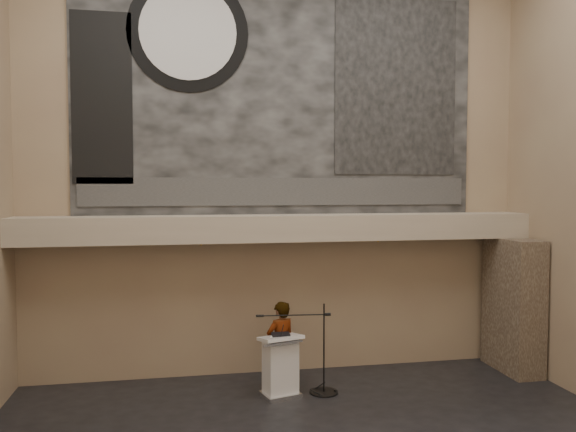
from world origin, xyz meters
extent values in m
cube|color=#8B7058|center=(0.00, 4.00, 4.25)|extent=(10.00, 0.02, 8.50)
cube|color=#8B7058|center=(0.00, -4.00, 4.25)|extent=(10.00, 0.02, 8.50)
cube|color=tan|center=(0.00, 3.60, 2.95)|extent=(10.00, 0.80, 0.50)
cylinder|color=#B2893D|center=(-1.60, 3.55, 2.67)|extent=(0.04, 0.04, 0.06)
cylinder|color=#B2893D|center=(1.90, 3.55, 2.67)|extent=(0.04, 0.04, 0.06)
cube|color=black|center=(0.00, 3.97, 5.70)|extent=(8.00, 0.05, 5.00)
cube|color=#313131|center=(0.00, 3.93, 3.65)|extent=(7.76, 0.02, 0.55)
cylinder|color=black|center=(-1.80, 3.93, 6.70)|extent=(2.30, 0.02, 2.30)
cylinder|color=silver|center=(-1.80, 3.91, 6.70)|extent=(1.84, 0.02, 1.84)
cube|color=black|center=(2.40, 3.93, 5.80)|extent=(2.60, 0.02, 3.60)
cube|color=black|center=(-3.40, 3.93, 5.40)|extent=(1.10, 0.02, 3.20)
cube|color=#44362A|center=(4.65, 3.15, 1.35)|extent=(0.60, 1.40, 2.70)
cube|color=silver|center=(-0.25, 2.60, 0.04)|extent=(0.74, 0.64, 0.08)
cube|color=white|center=(-0.25, 2.60, 0.56)|extent=(0.64, 0.52, 0.96)
cube|color=white|center=(-0.25, 2.58, 1.07)|extent=(0.82, 0.68, 0.13)
cube|color=black|center=(-0.24, 2.61, 1.12)|extent=(0.33, 0.27, 0.04)
cube|color=white|center=(-0.34, 2.53, 1.10)|extent=(0.26, 0.31, 0.00)
imported|color=white|center=(-0.18, 3.01, 0.82)|extent=(0.70, 0.60, 1.63)
cylinder|color=black|center=(0.56, 2.64, 0.01)|extent=(0.52, 0.52, 0.02)
cylinder|color=black|center=(0.56, 2.64, 0.82)|extent=(0.03, 0.03, 1.64)
cylinder|color=black|center=(-0.02, 2.69, 1.44)|extent=(1.29, 0.14, 0.02)
camera|label=1|loc=(-1.94, -7.09, 3.75)|focal=35.00mm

